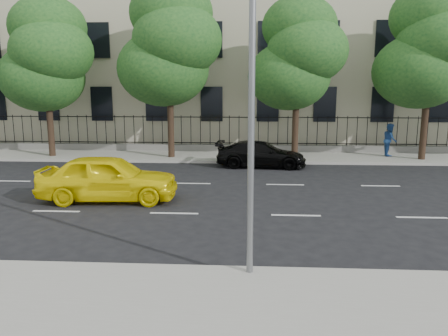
{
  "coord_description": "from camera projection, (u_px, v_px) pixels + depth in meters",
  "views": [
    {
      "loc": [
        2.47,
        -11.28,
        4.15
      ],
      "look_at": [
        1.62,
        3.0,
        1.45
      ],
      "focal_mm": 35.0,
      "sensor_mm": 36.0,
      "label": 1
    }
  ],
  "objects": [
    {
      "name": "black_sedan",
      "position": [
        261.0,
        154.0,
        22.59
      ],
      "size": [
        4.73,
        2.18,
        1.34
      ],
      "primitive_type": "imported",
      "rotation": [
        0.0,
        0.0,
        1.5
      ],
      "color": "black",
      "rests_on": "ground"
    },
    {
      "name": "far_sidewalk",
      "position": [
        208.0,
        156.0,
        25.69
      ],
      "size": [
        60.0,
        4.0,
        0.15
      ],
      "primitive_type": "cube",
      "color": "gray",
      "rests_on": "ground"
    },
    {
      "name": "pedestrian_far",
      "position": [
        390.0,
        140.0,
        25.18
      ],
      "size": [
        0.82,
        0.99,
        1.89
      ],
      "primitive_type": "imported",
      "rotation": [
        0.0,
        0.0,
        1.45
      ],
      "color": "#244D93",
      "rests_on": "far_sidewalk"
    },
    {
      "name": "street_light",
      "position": [
        252.0,
        37.0,
        9.14
      ],
      "size": [
        0.25,
        3.32,
        8.05
      ],
      "color": "slate",
      "rests_on": "near_sidewalk"
    },
    {
      "name": "iron_fence",
      "position": [
        210.0,
        143.0,
        27.26
      ],
      "size": [
        30.0,
        0.5,
        2.2
      ],
      "color": "slate",
      "rests_on": "far_sidewalk"
    },
    {
      "name": "tree_e",
      "position": [
        430.0,
        47.0,
        23.23
      ],
      "size": [
        5.71,
        5.31,
        9.46
      ],
      "color": "#382619",
      "rests_on": "far_sidewalk"
    },
    {
      "name": "tree_d",
      "position": [
        298.0,
        54.0,
        23.71
      ],
      "size": [
        5.34,
        4.94,
        8.84
      ],
      "color": "#382619",
      "rests_on": "far_sidewalk"
    },
    {
      "name": "tree_b",
      "position": [
        47.0,
        55.0,
        24.52
      ],
      "size": [
        5.53,
        5.12,
        8.97
      ],
      "color": "#382619",
      "rests_on": "far_sidewalk"
    },
    {
      "name": "yellow_taxi",
      "position": [
        108.0,
        178.0,
        15.91
      ],
      "size": [
        5.11,
        2.3,
        1.71
      ],
      "primitive_type": "imported",
      "rotation": [
        0.0,
        0.0,
        1.63
      ],
      "color": "#FDE509",
      "rests_on": "ground"
    },
    {
      "name": "near_sidewalk",
      "position": [
        114.0,
        311.0,
        8.04
      ],
      "size": [
        60.0,
        4.0,
        0.15
      ],
      "primitive_type": "cube",
      "color": "gray",
      "rests_on": "ground"
    },
    {
      "name": "tree_c",
      "position": [
        170.0,
        44.0,
        24.01
      ],
      "size": [
        5.89,
        5.5,
        9.8
      ],
      "color": "#382619",
      "rests_on": "far_sidewalk"
    },
    {
      "name": "ground",
      "position": [
        159.0,
        239.0,
        11.97
      ],
      "size": [
        120.0,
        120.0,
        0.0
      ],
      "primitive_type": "plane",
      "color": "black",
      "rests_on": "ground"
    },
    {
      "name": "masonry_building",
      "position": [
        218.0,
        20.0,
        32.81
      ],
      "size": [
        34.6,
        12.11,
        18.5
      ],
      "color": "#BEB697",
      "rests_on": "ground"
    },
    {
      "name": "lane_markings",
      "position": [
        184.0,
        196.0,
        16.63
      ],
      "size": [
        49.6,
        4.62,
        0.01
      ],
      "primitive_type": null,
      "color": "silver",
      "rests_on": "ground"
    }
  ]
}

